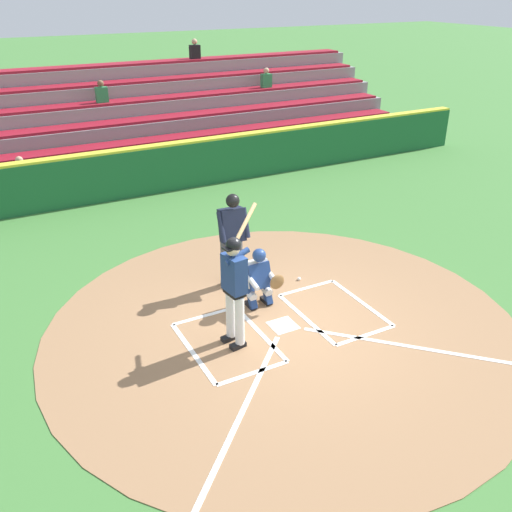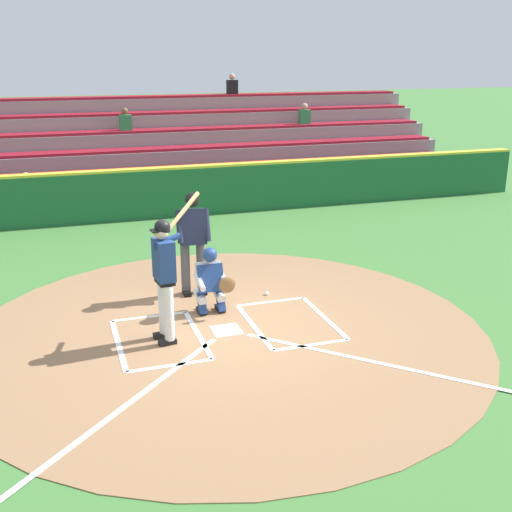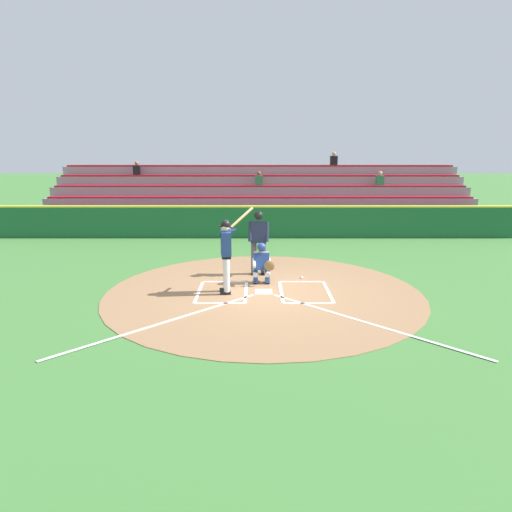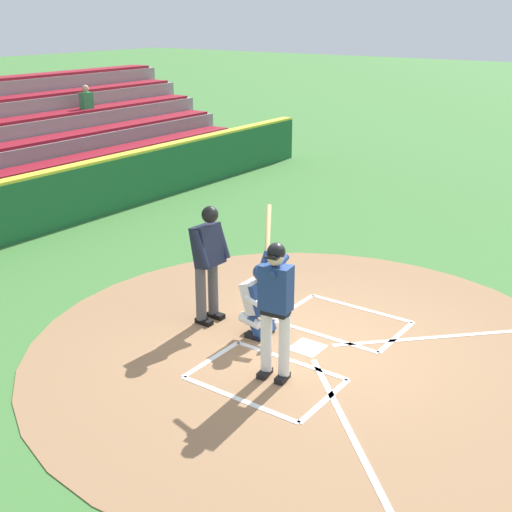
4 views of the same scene
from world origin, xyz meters
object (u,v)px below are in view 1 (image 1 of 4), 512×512
object	(u,v)px
catcher	(259,276)
plate_umpire	(232,234)
batter	(235,283)
baseball	(299,279)

from	to	relation	value
catcher	plate_umpire	size ratio (longest dim) A/B	0.61
batter	catcher	bearing A→B (deg)	-136.25
batter	baseball	xyz separation A→B (m)	(-2.02, -1.30, -1.06)
catcher	plate_umpire	xyz separation A→B (m)	(0.08, -0.90, 0.49)
batter	catcher	xyz separation A→B (m)	(-0.90, -0.86, -0.51)
batter	baseball	bearing A→B (deg)	-147.23
plate_umpire	baseball	bearing A→B (deg)	159.21
batter	catcher	size ratio (longest dim) A/B	1.88
batter	baseball	distance (m)	2.63
catcher	plate_umpire	distance (m)	1.03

